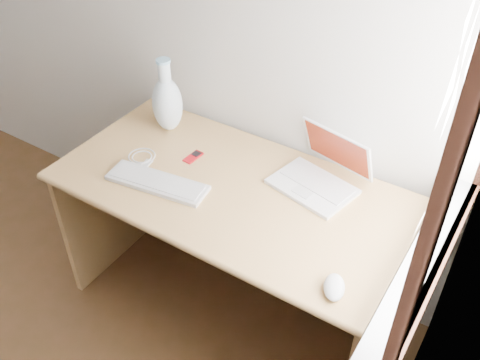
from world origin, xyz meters
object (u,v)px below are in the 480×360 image
Objects in this scene: desk at (242,214)px; vase at (167,102)px; laptop at (318,173)px; external_keyboard at (157,182)px.

vase is at bearing 166.78° from desk.
laptop is at bearing 1.01° from vase.
external_keyboard is at bearing -134.04° from laptop.
vase reaches higher than desk.
vase is at bearing -166.79° from laptop.
desk is 0.39m from external_keyboard.
desk is at bearing 34.71° from external_keyboard.
vase reaches higher than laptop.
laptop is 1.03× the size of vase.
desk is 0.57m from vase.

